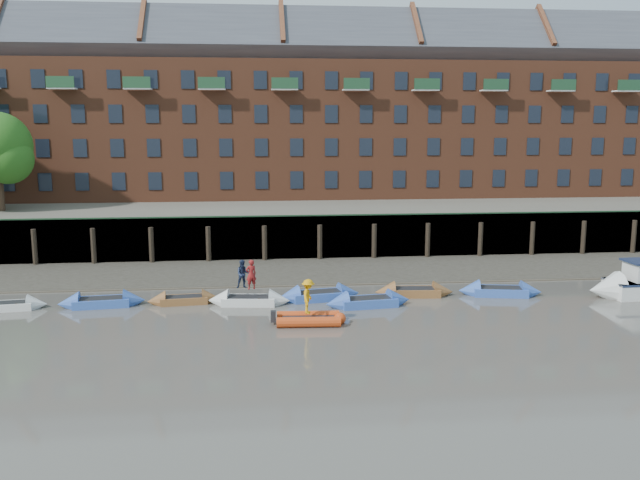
{
  "coord_description": "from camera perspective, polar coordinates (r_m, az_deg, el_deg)",
  "views": [
    {
      "loc": [
        -2.75,
        -26.33,
        9.92
      ],
      "look_at": [
        1.05,
        12.0,
        3.2
      ],
      "focal_mm": 38.0,
      "sensor_mm": 36.0,
      "label": 1
    }
  ],
  "objects": [
    {
      "name": "ground",
      "position": [
        28.28,
        0.29,
        -10.65
      ],
      "size": [
        220.0,
        220.0,
        0.0
      ],
      "primitive_type": "plane",
      "color": "#58544D",
      "rests_on": "ground"
    },
    {
      "name": "foreshore",
      "position": [
        45.52,
        -2.06,
        -2.7
      ],
      "size": [
        110.0,
        8.0,
        0.5
      ],
      "primitive_type": "cube",
      "color": "#3D382F",
      "rests_on": "ground"
    },
    {
      "name": "mud_band",
      "position": [
        42.21,
        -1.77,
        -3.7
      ],
      "size": [
        110.0,
        1.6,
        0.1
      ],
      "primitive_type": "cube",
      "color": "#4C4336",
      "rests_on": "ground"
    },
    {
      "name": "river_wall",
      "position": [
        49.5,
        -2.39,
        0.2
      ],
      "size": [
        110.0,
        1.23,
        3.3
      ],
      "color": "#2D2A26",
      "rests_on": "ground"
    },
    {
      "name": "bank_terrace",
      "position": [
        62.95,
        -3.11,
        2.29
      ],
      "size": [
        110.0,
        28.0,
        3.2
      ],
      "primitive_type": "cube",
      "color": "#5E594D",
      "rests_on": "ground"
    },
    {
      "name": "apartment_terrace",
      "position": [
        63.46,
        -3.25,
        12.51
      ],
      "size": [
        80.6,
        15.56,
        20.98
      ],
      "color": "brown",
      "rests_on": "bank_terrace"
    },
    {
      "name": "rowboat_0",
      "position": [
        40.09,
        -24.82,
        -5.06
      ],
      "size": [
        4.13,
        1.65,
        1.17
      ],
      "rotation": [
        0.0,
        0.0,
        0.12
      ],
      "color": "silver",
      "rests_on": "ground"
    },
    {
      "name": "rowboat_1",
      "position": [
        38.94,
        -17.9,
        -4.99
      ],
      "size": [
        4.72,
        1.83,
        1.34
      ],
      "rotation": [
        0.0,
        0.0,
        0.11
      ],
      "color": "#355AB4",
      "rests_on": "ground"
    },
    {
      "name": "rowboat_2",
      "position": [
        38.4,
        -11.38,
        -4.96
      ],
      "size": [
        4.08,
        1.56,
        1.16
      ],
      "rotation": [
        0.0,
        0.0,
        0.1
      ],
      "color": "brown",
      "rests_on": "ground"
    },
    {
      "name": "rowboat_3",
      "position": [
        37.61,
        -6.0,
        -5.09
      ],
      "size": [
        4.65,
        1.81,
        1.31
      ],
      "rotation": [
        0.0,
        0.0,
        -0.11
      ],
      "color": "silver",
      "rests_on": "ground"
    },
    {
      "name": "rowboat_4",
      "position": [
        38.4,
        -0.09,
        -4.7
      ],
      "size": [
        4.94,
        2.18,
        1.39
      ],
      "rotation": [
        0.0,
        0.0,
        0.17
      ],
      "color": "#355AB4",
      "rests_on": "ground"
    },
    {
      "name": "rowboat_5",
      "position": [
        37.18,
        4.08,
        -5.21
      ],
      "size": [
        4.89,
        1.97,
        1.38
      ],
      "rotation": [
        0.0,
        0.0,
        0.13
      ],
      "color": "#355AB4",
      "rests_on": "ground"
    },
    {
      "name": "rowboat_6",
      "position": [
        39.63,
        7.92,
        -4.35
      ],
      "size": [
        4.61,
        1.63,
        1.31
      ],
      "rotation": [
        0.0,
        0.0,
        -0.07
      ],
      "color": "brown",
      "rests_on": "ground"
    },
    {
      "name": "rowboat_7",
      "position": [
        40.73,
        14.91,
        -4.19
      ],
      "size": [
        4.91,
        2.21,
        1.37
      ],
      "rotation": [
        0.0,
        0.0,
        -0.18
      ],
      "color": "#355AB4",
      "rests_on": "ground"
    },
    {
      "name": "rib_tender",
      "position": [
        33.92,
        -0.74,
        -6.65
      ],
      "size": [
        3.49,
        1.78,
        0.6
      ],
      "rotation": [
        0.0,
        0.0,
        -0.05
      ],
      "color": "#C84014",
      "rests_on": "ground"
    },
    {
      "name": "motor_launch",
      "position": [
        43.03,
        25.06,
        -3.44
      ],
      "size": [
        6.64,
        2.48,
        2.7
      ],
      "rotation": [
        0.0,
        0.0,
        3.19
      ],
      "color": "silver",
      "rests_on": "ground"
    },
    {
      "name": "person_rower_a",
      "position": [
        37.22,
        -5.82,
        -2.9
      ],
      "size": [
        0.7,
        0.59,
        1.65
      ],
      "primitive_type": "imported",
      "rotation": [
        0.0,
        0.0,
        3.51
      ],
      "color": "maroon",
      "rests_on": "rowboat_3"
    },
    {
      "name": "person_rower_b",
      "position": [
        37.5,
        -6.5,
        -2.87
      ],
      "size": [
        0.85,
        0.7,
        1.59
      ],
      "primitive_type": "imported",
      "rotation": [
        0.0,
        0.0,
        0.14
      ],
      "color": "#19233F",
      "rests_on": "rowboat_3"
    },
    {
      "name": "person_rib_crew",
      "position": [
        33.58,
        -1.0,
        -4.77
      ],
      "size": [
        0.89,
        1.24,
        1.73
      ],
      "primitive_type": "imported",
      "rotation": [
        0.0,
        0.0,
        1.33
      ],
      "color": "orange",
      "rests_on": "rib_tender"
    }
  ]
}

